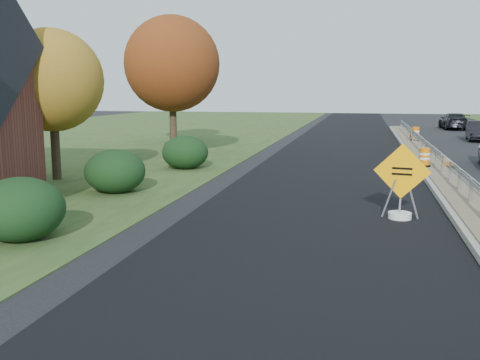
% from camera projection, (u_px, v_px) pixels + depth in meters
% --- Properties ---
extents(ground, '(140.00, 140.00, 0.00)m').
position_uv_depth(ground, '(470.00, 209.00, 16.00)').
color(ground, black).
rests_on(ground, ground).
extents(milled_overlay, '(7.20, 120.00, 0.01)m').
position_uv_depth(milled_overlay, '(337.00, 162.00, 26.58)').
color(milled_overlay, black).
rests_on(milled_overlay, ground).
extents(median, '(1.60, 55.00, 0.23)m').
position_uv_depth(median, '(436.00, 168.00, 23.67)').
color(median, gray).
rests_on(median, ground).
extents(guardrail, '(0.10, 46.15, 0.72)m').
position_uv_depth(guardrail, '(434.00, 152.00, 24.53)').
color(guardrail, silver).
rests_on(guardrail, median).
extents(hedge_south, '(2.09, 2.09, 1.52)m').
position_uv_depth(hedge_south, '(20.00, 209.00, 12.54)').
color(hedge_south, black).
rests_on(hedge_south, ground).
extents(hedge_mid, '(2.09, 2.09, 1.52)m').
position_uv_depth(hedge_mid, '(115.00, 171.00, 18.42)').
color(hedge_mid, black).
rests_on(hedge_mid, ground).
extents(hedge_north, '(2.09, 2.09, 1.52)m').
position_uv_depth(hedge_north, '(185.00, 152.00, 24.07)').
color(hedge_north, black).
rests_on(hedge_north, ground).
extents(tree_near_yellow, '(3.96, 3.96, 5.88)m').
position_uv_depth(tree_near_yellow, '(52.00, 81.00, 20.60)').
color(tree_near_yellow, '#473523').
rests_on(tree_near_yellow, ground).
extents(tree_near_red, '(4.95, 4.95, 7.35)m').
position_uv_depth(tree_near_red, '(172.00, 64.00, 27.68)').
color(tree_near_red, '#473523').
rests_on(tree_near_red, ground).
extents(tree_near_back, '(4.29, 4.29, 6.37)m').
position_uv_depth(tree_near_back, '(171.00, 80.00, 36.15)').
color(tree_near_back, '#473523').
rests_on(tree_near_back, ground).
extents(caution_sign, '(1.50, 0.63, 2.09)m').
position_uv_depth(caution_sign, '(401.00, 200.00, 14.68)').
color(caution_sign, white).
rests_on(caution_sign, ground).
extents(barrel_median_mid, '(0.55, 0.55, 0.81)m').
position_uv_depth(barrel_median_mid, '(424.00, 158.00, 23.31)').
color(barrel_median_mid, black).
rests_on(barrel_median_mid, median).
extents(barrel_median_far, '(0.61, 0.61, 0.90)m').
position_uv_depth(barrel_median_far, '(415.00, 134.00, 35.49)').
color(barrel_median_far, black).
rests_on(barrel_median_far, median).
extents(car_dark_mid, '(1.85, 4.31, 1.38)m').
position_uv_depth(car_dark_mid, '(479.00, 131.00, 37.80)').
color(car_dark_mid, black).
rests_on(car_dark_mid, ground).
extents(car_dark_far, '(2.15, 5.15, 1.48)m').
position_uv_depth(car_dark_far, '(454.00, 121.00, 49.09)').
color(car_dark_far, black).
rests_on(car_dark_far, ground).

